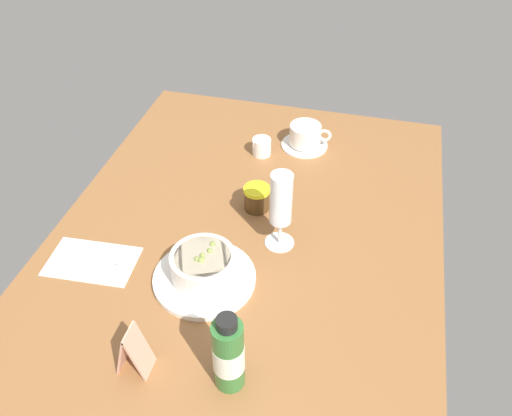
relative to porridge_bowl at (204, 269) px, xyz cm
name	(u,v)px	position (x,y,z in cm)	size (l,w,h in cm)	color
ground_plane	(248,235)	(-16.47, 4.67, -4.81)	(110.00, 84.00, 3.00)	brown
porridge_bowl	(204,269)	(0.00, 0.00, 0.00)	(20.60, 20.60, 7.80)	white
cutlery_setting	(94,261)	(0.98, -23.84, -3.04)	(12.49, 19.02, 0.90)	white
coffee_cup	(305,136)	(-52.12, 10.91, -0.29)	(12.39, 13.15, 6.27)	white
creamer_jug	(261,146)	(-45.52, 0.49, -0.95)	(5.19, 5.59, 5.18)	white
wine_glass	(281,203)	(-14.16, 12.25, 7.98)	(6.37, 6.37, 18.29)	white
jam_jar	(259,198)	(-24.14, 5.13, -0.37)	(6.09, 6.09, 5.81)	#4A3117
sauce_bottle_green	(229,354)	(20.21, 11.24, 4.30)	(5.22, 5.22, 16.68)	#337233
menu_card	(132,350)	(21.66, -5.10, 1.68)	(4.54, 5.51, 10.08)	tan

